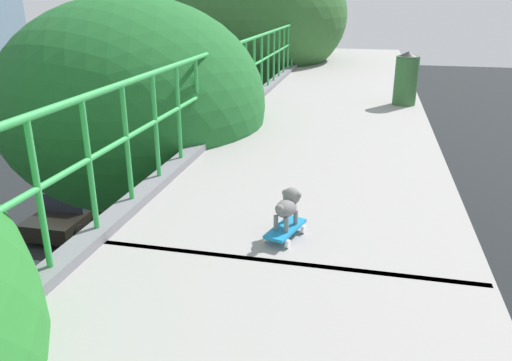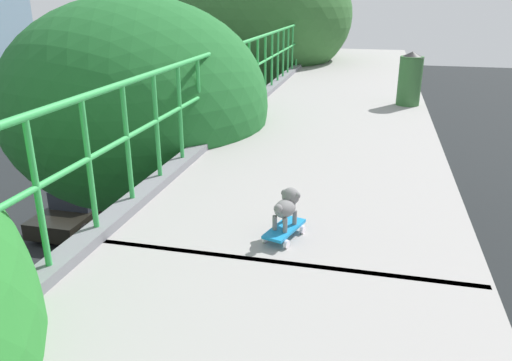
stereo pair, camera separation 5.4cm
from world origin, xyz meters
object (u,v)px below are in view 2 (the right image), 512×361
at_px(city_bus, 215,96).
at_px(small_dog, 287,204).
at_px(toy_skateboard, 284,230).
at_px(litter_bin, 410,78).
at_px(car_black_sixth, 81,206).
at_px(car_red_taxi_fifth, 152,254).

xyz_separation_m(city_bus, small_dog, (9.29, -26.48, 4.48)).
bearing_deg(toy_skateboard, litter_bin, 78.01).
xyz_separation_m(car_black_sixth, city_bus, (0.02, 15.64, 1.06)).
height_order(city_bus, small_dog, small_dog).
xyz_separation_m(toy_skateboard, litter_bin, (1.18, 5.54, 0.40)).
bearing_deg(toy_skateboard, car_black_sixth, 130.50).
bearing_deg(car_red_taxi_fifth, litter_bin, -22.37).
xyz_separation_m(city_bus, toy_skateboard, (9.28, -26.53, 4.28)).
relative_size(car_black_sixth, toy_skateboard, 8.33).
xyz_separation_m(city_bus, litter_bin, (10.46, -20.99, 4.68)).
bearing_deg(city_bus, small_dog, -70.67).
distance_m(toy_skateboard, small_dog, 0.21).
relative_size(car_red_taxi_fifth, small_dog, 12.65).
bearing_deg(small_dog, city_bus, 109.33).
relative_size(car_red_taxi_fifth, toy_skateboard, 8.94).
bearing_deg(litter_bin, city_bus, 116.48).
distance_m(car_black_sixth, toy_skateboard, 15.29).
relative_size(car_black_sixth, city_bus, 0.36).
distance_m(city_bus, toy_skateboard, 28.43).
height_order(car_black_sixth, small_dog, small_dog).
bearing_deg(litter_bin, small_dog, -101.99).
distance_m(car_red_taxi_fifth, small_dog, 11.19).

